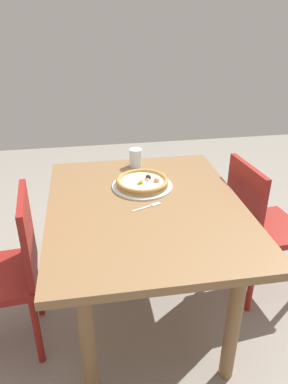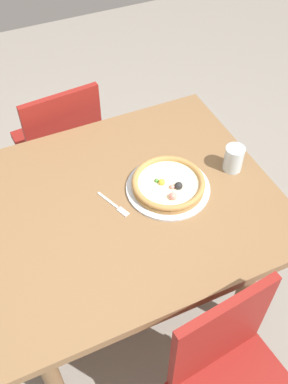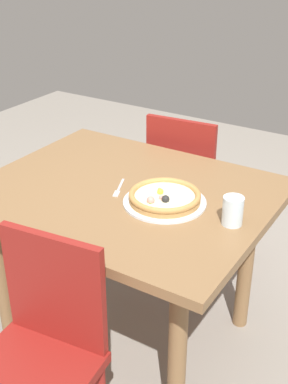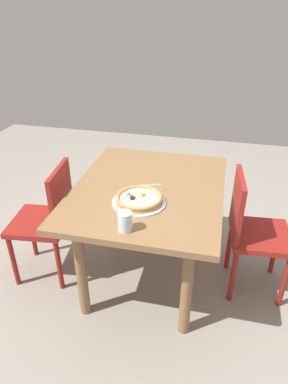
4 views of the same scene
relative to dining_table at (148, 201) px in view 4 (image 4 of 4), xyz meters
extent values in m
plane|color=gray|center=(0.00, 0.00, -0.66)|extent=(6.00, 6.00, 0.00)
cube|color=olive|center=(0.00, 0.00, 0.09)|extent=(1.22, 0.99, 0.04)
cylinder|color=olive|center=(-0.45, -0.34, -0.30)|extent=(0.07, 0.07, 0.73)
cylinder|color=olive|center=(0.45, -0.34, -0.30)|extent=(0.07, 0.07, 0.73)
cylinder|color=olive|center=(-0.45, 0.34, -0.30)|extent=(0.07, 0.07, 0.73)
cylinder|color=olive|center=(0.45, 0.34, -0.30)|extent=(0.07, 0.07, 0.73)
cylinder|color=maroon|center=(0.25, -0.93, -0.44)|extent=(0.04, 0.04, 0.44)
cylinder|color=maroon|center=(-0.09, -0.96, -0.44)|extent=(0.04, 0.04, 0.44)
cylinder|color=maroon|center=(0.22, -0.59, -0.44)|extent=(0.04, 0.04, 0.44)
cylinder|color=maroon|center=(-0.12, -0.62, -0.44)|extent=(0.04, 0.04, 0.44)
cube|color=maroon|center=(0.06, -0.77, -0.21)|extent=(0.43, 0.43, 0.04)
cube|color=maroon|center=(0.05, -0.59, 0.02)|extent=(0.38, 0.06, 0.42)
cylinder|color=maroon|center=(-0.32, 0.92, -0.44)|extent=(0.04, 0.04, 0.44)
cylinder|color=maroon|center=(0.02, 0.96, -0.44)|extent=(0.04, 0.04, 0.44)
cylinder|color=maroon|center=(-0.28, 0.59, -0.44)|extent=(0.04, 0.04, 0.44)
cylinder|color=maroon|center=(0.05, 0.62, -0.44)|extent=(0.04, 0.04, 0.44)
cube|color=maroon|center=(-0.13, 0.77, -0.21)|extent=(0.44, 0.44, 0.04)
cube|color=maroon|center=(-0.11, 0.59, 0.02)|extent=(0.38, 0.07, 0.42)
cylinder|color=silver|center=(-0.20, 0.01, 0.11)|extent=(0.34, 0.34, 0.01)
cylinder|color=#B78447|center=(-0.20, 0.01, 0.13)|extent=(0.29, 0.29, 0.02)
cylinder|color=beige|center=(-0.20, 0.01, 0.14)|extent=(0.25, 0.25, 0.01)
torus|color=#B78447|center=(-0.20, 0.01, 0.15)|extent=(0.29, 0.29, 0.02)
sphere|color=gold|center=(-0.18, 0.01, 0.15)|extent=(0.03, 0.03, 0.03)
sphere|color=#4C9E38|center=(-0.19, 0.09, 0.15)|extent=(0.02, 0.02, 0.02)
sphere|color=#262626|center=(-0.23, 0.05, 0.15)|extent=(0.03, 0.03, 0.03)
sphere|color=#E58C7F|center=(-0.21, 0.04, 0.15)|extent=(0.02, 0.02, 0.02)
sphere|color=#E58C7F|center=(-0.18, 0.09, 0.15)|extent=(0.03, 0.03, 0.03)
sphere|color=#4C9E38|center=(-0.17, -0.01, 0.15)|extent=(0.02, 0.02, 0.02)
cube|color=silver|center=(0.04, -0.03, 0.11)|extent=(0.05, 0.11, 0.00)
cube|color=silver|center=(0.01, 0.05, 0.11)|extent=(0.04, 0.05, 0.00)
cylinder|color=silver|center=(-0.50, 0.02, 0.16)|extent=(0.08, 0.08, 0.11)
camera|label=1|loc=(1.60, -0.27, 1.03)|focal=34.39mm
camera|label=2|loc=(0.36, 1.03, 1.40)|focal=40.62mm
camera|label=3|loc=(-1.09, 1.59, 1.09)|focal=47.97mm
camera|label=4|loc=(-1.95, -0.43, 1.21)|focal=32.05mm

